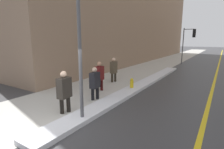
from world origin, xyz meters
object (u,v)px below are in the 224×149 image
(lamp_post, at_px, (79,26))
(traffic_light_near, at_px, (190,38))
(pedestrian_trailing, at_px, (64,90))
(fire_hydrant, at_px, (132,84))
(pedestrian_nearside, at_px, (114,69))
(pedestrian_with_shoulder_bag, at_px, (95,82))
(pedestrian_in_glasses, at_px, (99,75))

(lamp_post, bearing_deg, traffic_light_near, 88.26)
(pedestrian_trailing, xyz_separation_m, fire_hydrant, (0.80, 4.18, -0.57))
(pedestrian_nearside, bearing_deg, pedestrian_with_shoulder_bag, 12.75)
(traffic_light_near, height_order, pedestrian_nearside, traffic_light_near)
(pedestrian_with_shoulder_bag, relative_size, pedestrian_in_glasses, 0.96)
(pedestrian_with_shoulder_bag, relative_size, fire_hydrant, 2.24)
(pedestrian_trailing, height_order, pedestrian_in_glasses, pedestrian_trailing)
(pedestrian_nearside, bearing_deg, pedestrian_trailing, 6.34)
(pedestrian_nearside, bearing_deg, traffic_light_near, 161.55)
(fire_hydrant, bearing_deg, pedestrian_with_shoulder_bag, -107.99)
(pedestrian_nearside, xyz_separation_m, fire_hydrant, (1.93, -1.19, -0.56))
(pedestrian_trailing, relative_size, pedestrian_nearside, 1.01)
(pedestrian_with_shoulder_bag, xyz_separation_m, pedestrian_nearside, (-1.17, 3.53, 0.04))
(pedestrian_trailing, height_order, fire_hydrant, pedestrian_trailing)
(pedestrian_trailing, bearing_deg, traffic_light_near, 169.22)
(lamp_post, xyz_separation_m, traffic_light_near, (0.53, 17.36, -0.24))
(lamp_post, distance_m, pedestrian_nearside, 6.40)
(traffic_light_near, xyz_separation_m, pedestrian_in_glasses, (-2.23, -14.04, -2.08))
(traffic_light_near, height_order, fire_hydrant, traffic_light_near)
(pedestrian_trailing, relative_size, pedestrian_with_shoulder_bag, 1.06)
(traffic_light_near, bearing_deg, pedestrian_with_shoulder_bag, -93.60)
(pedestrian_in_glasses, distance_m, fire_hydrant, 1.88)
(pedestrian_trailing, distance_m, pedestrian_nearside, 5.49)
(pedestrian_with_shoulder_bag, distance_m, pedestrian_nearside, 3.72)
(pedestrian_nearside, bearing_deg, lamp_post, 15.77)
(traffic_light_near, xyz_separation_m, pedestrian_with_shoulder_bag, (-1.53, -15.34, -2.12))
(traffic_light_near, distance_m, pedestrian_nearside, 12.29)
(pedestrian_nearside, distance_m, fire_hydrant, 2.34)
(lamp_post, relative_size, pedestrian_in_glasses, 3.33)
(pedestrian_trailing, bearing_deg, lamp_post, 74.33)
(traffic_light_near, bearing_deg, pedestrian_in_glasses, -96.94)
(traffic_light_near, distance_m, pedestrian_with_shoulder_bag, 15.56)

